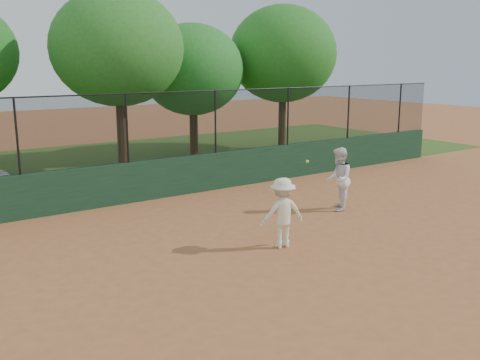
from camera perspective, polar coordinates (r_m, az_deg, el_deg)
ground at (r=11.40m, az=3.07°, el=-8.37°), size 80.00×80.00×0.00m
back_wall at (r=16.18m, az=-10.08°, el=-0.05°), size 26.00×0.20×1.20m
grass_strip at (r=21.79m, az=-16.72°, el=1.22°), size 36.00×12.00×0.01m
player_second at (r=15.05m, az=10.47°, el=0.09°), size 1.08×1.08×1.76m
player_main at (r=11.88m, az=4.53°, el=-3.51°), size 1.13×0.82×2.00m
fence_assembly at (r=15.90m, az=-10.40°, el=5.70°), size 26.00×0.06×2.00m
tree_2 at (r=20.23m, az=-12.89°, el=13.54°), size 4.84×4.40×6.64m
tree_3 at (r=23.31m, az=-5.07°, el=11.63°), size 4.49×4.09×5.68m
tree_4 at (r=25.61m, az=4.63°, el=13.24°), size 5.18×4.71×6.66m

